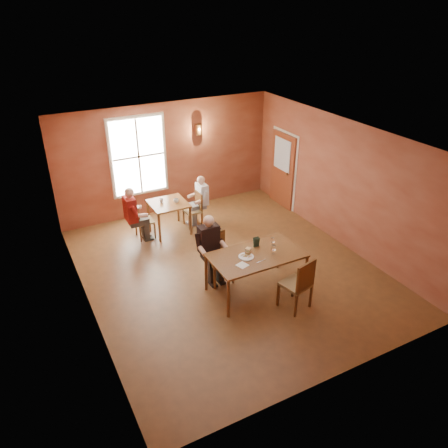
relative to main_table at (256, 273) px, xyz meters
name	(u,v)px	position (x,y,z in m)	size (l,w,h in m)	color
ground	(228,269)	(-0.13, 0.93, -0.43)	(6.00, 7.00, 0.01)	brown
wall_back	(167,158)	(-0.13, 4.43, 1.07)	(6.00, 0.04, 3.00)	brown
wall_front	(343,303)	(-0.13, -2.57, 1.07)	(6.00, 0.04, 3.00)	brown
wall_left	(80,243)	(-3.13, 0.93, 1.07)	(0.04, 7.00, 3.00)	brown
wall_right	(341,183)	(2.87, 0.93, 1.07)	(0.04, 7.00, 3.00)	brown
ceiling	(229,138)	(-0.13, 0.93, 2.57)	(6.00, 7.00, 0.04)	white
window	(138,156)	(-0.93, 4.38, 1.27)	(1.36, 0.10, 1.96)	white
door	(282,170)	(2.81, 3.23, 0.62)	(0.12, 1.04, 2.10)	maroon
wall_sconce	(198,129)	(0.77, 4.33, 1.77)	(0.16, 0.16, 0.28)	brown
main_table	(256,273)	(0.00, 0.00, 0.00)	(1.85, 1.04, 0.87)	brown
chair_diner_main	(219,259)	(-0.50, 0.65, 0.11)	(0.48, 0.48, 1.08)	#442817
diner_main	(220,253)	(-0.50, 0.62, 0.27)	(0.56, 0.56, 1.40)	#473023
chair_empty	(296,283)	(0.40, -0.80, 0.12)	(0.49, 0.49, 1.11)	#5A3116
plate_food	(246,256)	(-0.23, 0.01, 0.45)	(0.30, 0.30, 0.04)	white
sandwich	(248,252)	(-0.15, 0.08, 0.50)	(0.10, 0.10, 0.12)	#DCBC77
goblet_a	(272,241)	(0.46, 0.14, 0.53)	(0.08, 0.08, 0.20)	white
goblet_c	(273,249)	(0.30, -0.14, 0.55)	(0.09, 0.09, 0.22)	white
menu_stand	(256,242)	(0.15, 0.26, 0.54)	(0.13, 0.06, 0.21)	#1F3323
knife	(261,261)	(-0.05, -0.25, 0.44)	(0.22, 0.02, 0.00)	silver
napkin	(242,265)	(-0.44, -0.21, 0.44)	(0.19, 0.19, 0.01)	white
second_table	(169,217)	(-0.63, 3.20, -0.03)	(0.91, 0.91, 0.80)	brown
chair_diner_white	(193,210)	(0.02, 3.20, 0.02)	(0.40, 0.40, 0.91)	brown
diner_white	(193,204)	(0.05, 3.20, 0.20)	(0.51, 0.51, 1.27)	white
chair_diner_maroon	(144,220)	(-1.28, 3.20, 0.03)	(0.41, 0.41, 0.93)	#4E2E1B
diner_maroon	(143,212)	(-1.31, 3.20, 0.26)	(0.55, 0.55, 1.39)	maroon
cup_a	(176,201)	(-0.44, 3.13, 0.42)	(0.13, 0.13, 0.10)	white
cup_b	(161,201)	(-0.77, 3.29, 0.42)	(0.11, 0.11, 0.10)	silver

